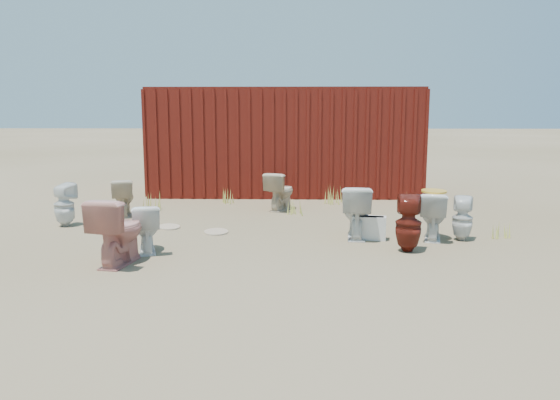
{
  "coord_description": "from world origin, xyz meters",
  "views": [
    {
      "loc": [
        0.23,
        -7.65,
        1.91
      ],
      "look_at": [
        0.0,
        0.6,
        0.55
      ],
      "focal_mm": 35.0,
      "sensor_mm": 36.0,
      "label": 1
    }
  ],
  "objects_px": {
    "toilet_front_a": "(146,228)",
    "loose_tank": "(369,228)",
    "toilet_back_beige_left": "(124,198)",
    "toilet_back_e": "(462,219)",
    "shipping_container": "(285,141)",
    "toilet_front_pink": "(118,231)",
    "toilet_back_beige_right": "(280,191)",
    "toilet_back_yellowlid": "(433,216)",
    "toilet_front_c": "(356,212)",
    "toilet_back_a": "(64,205)",
    "toilet_front_maroon": "(408,224)"
  },
  "relations": [
    {
      "from": "toilet_back_a",
      "to": "toilet_back_e",
      "type": "bearing_deg",
      "value": -162.59
    },
    {
      "from": "toilet_front_a",
      "to": "toilet_back_beige_right",
      "type": "distance_m",
      "value": 3.65
    },
    {
      "from": "toilet_front_a",
      "to": "toilet_back_yellowlid",
      "type": "xyz_separation_m",
      "value": [
        4.08,
        0.85,
        0.03
      ]
    },
    {
      "from": "toilet_back_e",
      "to": "toilet_back_yellowlid",
      "type": "bearing_deg",
      "value": 8.72
    },
    {
      "from": "toilet_front_c",
      "to": "toilet_back_beige_right",
      "type": "bearing_deg",
      "value": -57.17
    },
    {
      "from": "toilet_front_c",
      "to": "toilet_back_beige_left",
      "type": "distance_m",
      "value": 4.36
    },
    {
      "from": "toilet_front_maroon",
      "to": "toilet_back_e",
      "type": "distance_m",
      "value": 1.16
    },
    {
      "from": "toilet_back_a",
      "to": "loose_tank",
      "type": "height_order",
      "value": "toilet_back_a"
    },
    {
      "from": "toilet_back_a",
      "to": "toilet_back_e",
      "type": "distance_m",
      "value": 6.36
    },
    {
      "from": "toilet_front_a",
      "to": "toilet_front_maroon",
      "type": "relative_size",
      "value": 0.85
    },
    {
      "from": "toilet_front_maroon",
      "to": "loose_tank",
      "type": "height_order",
      "value": "toilet_front_maroon"
    },
    {
      "from": "toilet_front_maroon",
      "to": "toilet_back_beige_left",
      "type": "relative_size",
      "value": 1.15
    },
    {
      "from": "toilet_back_e",
      "to": "loose_tank",
      "type": "relative_size",
      "value": 1.31
    },
    {
      "from": "toilet_back_beige_left",
      "to": "toilet_back_yellowlid",
      "type": "relative_size",
      "value": 0.95
    },
    {
      "from": "loose_tank",
      "to": "toilet_back_beige_left",
      "type": "bearing_deg",
      "value": 168.28
    },
    {
      "from": "toilet_front_pink",
      "to": "toilet_back_yellowlid",
      "type": "distance_m",
      "value": 4.51
    },
    {
      "from": "toilet_back_a",
      "to": "shipping_container",
      "type": "bearing_deg",
      "value": -106.85
    },
    {
      "from": "toilet_back_beige_right",
      "to": "toilet_back_yellowlid",
      "type": "bearing_deg",
      "value": 159.53
    },
    {
      "from": "toilet_front_a",
      "to": "toilet_back_a",
      "type": "xyz_separation_m",
      "value": [
        -1.81,
        1.61,
        0.03
      ]
    },
    {
      "from": "toilet_front_a",
      "to": "toilet_back_beige_right",
      "type": "xyz_separation_m",
      "value": [
        1.74,
        3.21,
        0.04
      ]
    },
    {
      "from": "shipping_container",
      "to": "toilet_back_e",
      "type": "relative_size",
      "value": 9.14
    },
    {
      "from": "toilet_front_a",
      "to": "toilet_front_pink",
      "type": "distance_m",
      "value": 0.63
    },
    {
      "from": "toilet_back_beige_right",
      "to": "loose_tank",
      "type": "xyz_separation_m",
      "value": [
        1.39,
        -2.4,
        -0.19
      ]
    },
    {
      "from": "toilet_back_a",
      "to": "toilet_back_yellowlid",
      "type": "xyz_separation_m",
      "value": [
        5.89,
        -0.76,
        -0.0
      ]
    },
    {
      "from": "toilet_front_c",
      "to": "toilet_back_e",
      "type": "distance_m",
      "value": 1.56
    },
    {
      "from": "shipping_container",
      "to": "toilet_back_yellowlid",
      "type": "distance_m",
      "value": 5.39
    },
    {
      "from": "toilet_back_beige_right",
      "to": "toilet_back_yellowlid",
      "type": "relative_size",
      "value": 1.03
    },
    {
      "from": "toilet_front_a",
      "to": "toilet_front_pink",
      "type": "xyz_separation_m",
      "value": [
        -0.19,
        -0.59,
        0.1
      ]
    },
    {
      "from": "toilet_front_a",
      "to": "loose_tank",
      "type": "height_order",
      "value": "toilet_front_a"
    },
    {
      "from": "toilet_front_a",
      "to": "toilet_back_e",
      "type": "height_order",
      "value": "toilet_front_a"
    },
    {
      "from": "toilet_back_a",
      "to": "toilet_back_beige_left",
      "type": "relative_size",
      "value": 1.06
    },
    {
      "from": "shipping_container",
      "to": "toilet_back_e",
      "type": "height_order",
      "value": "shipping_container"
    },
    {
      "from": "toilet_front_pink",
      "to": "toilet_back_beige_left",
      "type": "distance_m",
      "value": 3.26
    },
    {
      "from": "toilet_back_a",
      "to": "toilet_back_e",
      "type": "relative_size",
      "value": 1.1
    },
    {
      "from": "toilet_front_c",
      "to": "loose_tank",
      "type": "relative_size",
      "value": 1.6
    },
    {
      "from": "toilet_front_c",
      "to": "toilet_back_a",
      "type": "distance_m",
      "value": 4.81
    },
    {
      "from": "toilet_back_a",
      "to": "toilet_back_yellowlid",
      "type": "bearing_deg",
      "value": -162.55
    },
    {
      "from": "toilet_front_a",
      "to": "toilet_front_maroon",
      "type": "xyz_separation_m",
      "value": [
        3.57,
        0.11,
        0.06
      ]
    },
    {
      "from": "shipping_container",
      "to": "toilet_front_pink",
      "type": "bearing_deg",
      "value": -107.57
    },
    {
      "from": "toilet_back_beige_left",
      "to": "toilet_back_beige_right",
      "type": "bearing_deg",
      "value": -179.72
    },
    {
      "from": "shipping_container",
      "to": "loose_tank",
      "type": "height_order",
      "value": "shipping_container"
    },
    {
      "from": "toilet_front_c",
      "to": "toilet_back_e",
      "type": "relative_size",
      "value": 1.22
    },
    {
      "from": "loose_tank",
      "to": "toilet_front_maroon",
      "type": "bearing_deg",
      "value": -47.99
    },
    {
      "from": "toilet_back_beige_left",
      "to": "toilet_back_e",
      "type": "relative_size",
      "value": 1.03
    },
    {
      "from": "toilet_front_c",
      "to": "toilet_back_a",
      "type": "relative_size",
      "value": 1.11
    },
    {
      "from": "toilet_back_a",
      "to": "toilet_back_beige_right",
      "type": "relative_size",
      "value": 0.98
    },
    {
      "from": "toilet_back_a",
      "to": "toilet_back_beige_left",
      "type": "bearing_deg",
      "value": -102.75
    },
    {
      "from": "toilet_front_c",
      "to": "toilet_back_beige_left",
      "type": "xyz_separation_m",
      "value": [
        -4.05,
        1.61,
        -0.06
      ]
    },
    {
      "from": "toilet_back_yellowlid",
      "to": "toilet_front_pink",
      "type": "bearing_deg",
      "value": 32.78
    },
    {
      "from": "shipping_container",
      "to": "toilet_front_c",
      "type": "bearing_deg",
      "value": -76.29
    }
  ]
}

